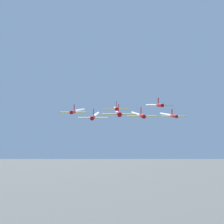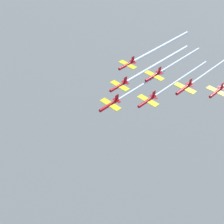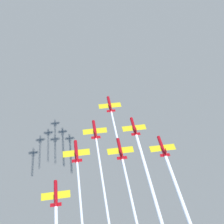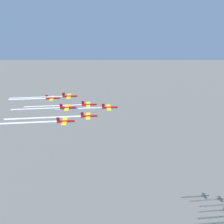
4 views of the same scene
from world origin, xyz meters
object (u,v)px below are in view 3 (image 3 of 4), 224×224
Objects in this scene: jet_0 at (110,105)px; jet_4 at (120,150)px; jet_2 at (134,127)px; jet_3 at (76,152)px; jet_1 at (95,130)px; jet_6 at (56,195)px; jet_5 at (162,147)px.

jet_4 is (19.64, -20.60, 1.08)m from jet_0.
jet_3 reaches higher than jet_2.
jet_0 is at bearing 59.53° from jet_1.
jet_3 is 1.00× the size of jet_6.
jet_4 is at bearing -59.53° from jet_1.
jet_4 reaches higher than jet_6.
jet_3 is (-8.36, -27.62, 4.13)m from jet_2.
jet_6 is (7.52, -32.15, -1.13)m from jet_1.
jet_0 is 1.00× the size of jet_4.
jet_3 is at bearing -120.47° from jet_0.
jet_0 is 1.00× the size of jet_1.
jet_3 reaches higher than jet_1.
jet_1 reaches higher than jet_6.
jet_4 is at bearing -0.00° from jet_3.
jet_0 reaches higher than jet_6.
jet_4 reaches higher than jet_5.
jet_6 is (3.76, -16.07, -4.70)m from jet_3.
jet_4 is at bearing -180.00° from jet_5.
jet_3 is at bearing -150.46° from jet_2.
jet_1 is 33.03m from jet_6.
jet_3 is 1.00× the size of jet_5.
jet_2 is at bearing -0.00° from jet_1.
jet_4 is (15.88, -4.52, 2.22)m from jet_1.
jet_3 is (7.52, -32.15, 2.43)m from jet_0.
jet_3 reaches higher than jet_5.
jet_3 is 33.58m from jet_5.
jet_5 is at bearing -29.54° from jet_1.
jet_6 is at bearing -120.47° from jet_1.
jet_5 is (27.99, 7.03, 0.95)m from jet_1.
jet_1 is (3.76, -16.07, -1.14)m from jet_0.
jet_2 reaches higher than jet_6.
jet_4 reaches higher than jet_2.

